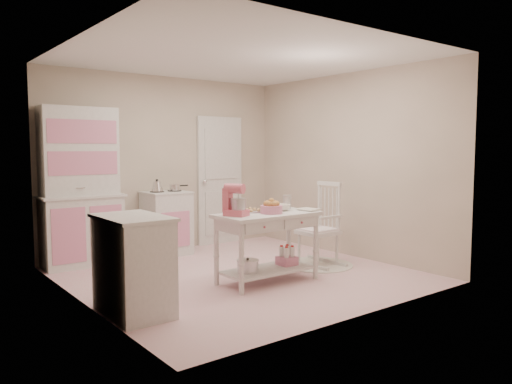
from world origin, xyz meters
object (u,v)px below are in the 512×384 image
at_px(stove, 166,223).
at_px(stand_mixer, 236,200).
at_px(hutch, 81,187).
at_px(rocking_chair, 318,224).
at_px(work_table, 267,248).
at_px(bread_basket, 271,209).
at_px(base_cabinet, 133,265).

distance_m(stove, stand_mixer, 2.13).
bearing_deg(hutch, rocking_chair, -37.48).
height_order(work_table, stand_mixer, stand_mixer).
height_order(stove, work_table, stove).
bearing_deg(work_table, stove, 95.77).
bearing_deg(bread_basket, base_cabinet, -177.79).
height_order(hutch, base_cabinet, hutch).
xyz_separation_m(work_table, bread_basket, (0.02, -0.05, 0.45)).
bearing_deg(hutch, work_table, -56.41).
distance_m(hutch, work_table, 2.63).
height_order(rocking_chair, work_table, rocking_chair).
bearing_deg(base_cabinet, hutch, 83.01).
bearing_deg(rocking_chair, stove, 122.87).
height_order(hutch, stand_mixer, hutch).
xyz_separation_m(stove, bread_basket, (0.23, -2.12, 0.39)).
bearing_deg(work_table, base_cabinet, -176.06).
relative_size(hutch, work_table, 1.73).
bearing_deg(work_table, bread_basket, -68.20).
height_order(hutch, stove, hutch).
height_order(stove, stand_mixer, stand_mixer).
distance_m(base_cabinet, work_table, 1.69).
height_order(work_table, bread_basket, bread_basket).
xyz_separation_m(hutch, work_table, (1.41, -2.12, -0.64)).
xyz_separation_m(base_cabinet, stand_mixer, (1.26, 0.14, 0.51)).
bearing_deg(base_cabinet, stand_mixer, 6.14).
bearing_deg(work_table, stand_mixer, 177.27).
distance_m(hutch, base_cabinet, 2.33).
height_order(base_cabinet, rocking_chair, rocking_chair).
xyz_separation_m(work_table, stand_mixer, (-0.42, 0.02, 0.57)).
xyz_separation_m(hutch, stove, (1.20, -0.05, -0.58)).
distance_m(work_table, stand_mixer, 0.71).
height_order(stove, base_cabinet, same).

